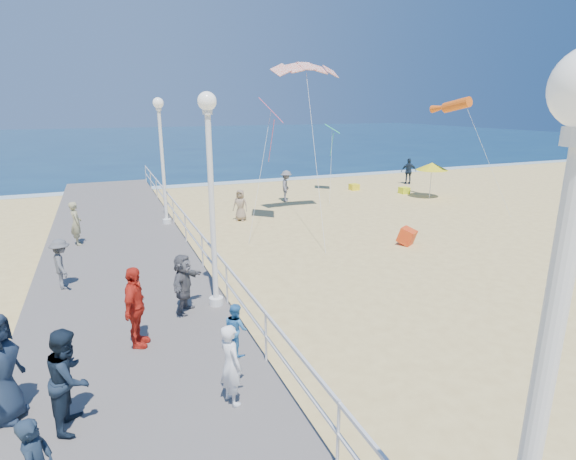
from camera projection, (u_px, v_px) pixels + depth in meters
name	position (u px, v px, depth m)	size (l,w,h in m)	color
ground	(388.00, 288.00, 13.77)	(160.00, 160.00, 0.00)	#E7CB79
ocean	(152.00, 140.00, 71.60)	(160.00, 90.00, 0.05)	#0C2A4A
surf_line	(221.00, 183.00, 32.00)	(160.00, 1.20, 0.04)	white
boardwalk	(130.00, 327.00, 10.95)	(5.00, 44.00, 0.40)	slate
railing	(226.00, 272.00, 11.57)	(0.05, 42.00, 0.55)	white
lamp_post_near	(540.00, 396.00, 2.80)	(0.44, 0.44, 5.32)	white
lamp_post_mid	(211.00, 180.00, 10.81)	(0.44, 0.44, 5.32)	white
lamp_post_far	(162.00, 148.00, 18.82)	(0.44, 0.44, 5.32)	white
woman_holding_toddler	(231.00, 364.00, 7.67)	(0.54, 0.35, 1.48)	white
toddler_held	(236.00, 329.00, 7.70)	(0.45, 0.35, 0.92)	#327ABC
spectator_2	(62.00, 264.00, 12.56)	(0.93, 0.53, 1.44)	#56575B
spectator_3	(135.00, 308.00, 9.46)	(1.05, 0.44, 1.79)	red
spectator_5	(184.00, 283.00, 11.10)	(1.40, 0.45, 1.51)	#59595E
spectator_6	(76.00, 223.00, 16.52)	(0.59, 0.39, 1.62)	#9A956A
spectator_7	(69.00, 378.00, 7.10)	(0.82, 0.64, 1.69)	#162232
beach_walker_a	(286.00, 186.00, 25.97)	(1.16, 0.67, 1.79)	slate
beach_walker_b	(409.00, 171.00, 31.67)	(1.06, 0.44, 1.82)	#1A2739
beach_walker_c	(240.00, 205.00, 21.64)	(0.74, 0.48, 1.51)	gray
box_kite	(407.00, 238.00, 17.92)	(0.55, 0.55, 0.60)	red
beach_umbrella	(432.00, 166.00, 26.59)	(1.90, 1.90, 2.14)	white
beach_chair_left	(354.00, 187.00, 29.61)	(0.55, 0.55, 0.40)	yellow
beach_chair_right	(404.00, 190.00, 28.43)	(0.55, 0.55, 0.40)	#EBFF1A
kite_parafoil	(306.00, 66.00, 20.60)	(3.27, 0.90, 0.30)	red
kite_windsock	(457.00, 105.00, 24.34)	(0.56, 0.56, 2.63)	#E95B13
kite_diamond_pink	(271.00, 110.00, 19.70)	(1.49, 1.49, 0.02)	#E3537B
kite_diamond_green	(332.00, 129.00, 27.93)	(1.09, 1.09, 0.02)	#2AC57F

